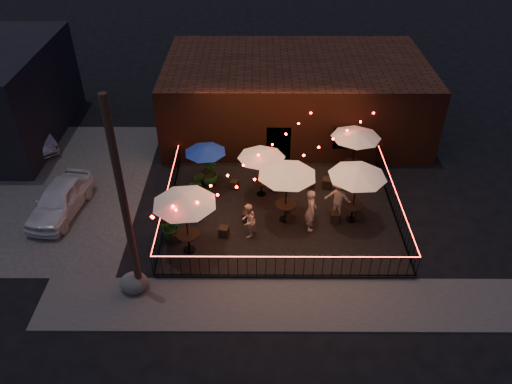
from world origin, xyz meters
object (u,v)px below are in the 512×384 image
utility_pole (124,206)px  cafe_table_3 (262,155)px  cafe_table_0 (184,200)px  cafe_table_2 (287,172)px  cafe_table_1 (205,150)px  cafe_table_4 (358,173)px  boulder (134,283)px  cooler (194,210)px  cafe_table_5 (356,134)px

utility_pole → cafe_table_3: bearing=52.5°
cafe_table_0 → cafe_table_2: bearing=26.4°
utility_pole → cafe_table_2: size_ratio=2.55×
cafe_table_1 → utility_pole: bearing=-106.4°
cafe_table_4 → boulder: 9.80m
boulder → cafe_table_3: bearing=51.1°
cafe_table_0 → cafe_table_2: (3.97, 1.97, -0.03)m
cafe_table_4 → cooler: cafe_table_4 is taller
cafe_table_2 → cafe_table_5: 4.76m
cafe_table_1 → cafe_table_3: 2.68m
cafe_table_2 → cafe_table_1: bearing=144.2°
utility_pole → cafe_table_0: (1.60, 2.07, -1.32)m
utility_pole → cafe_table_3: size_ratio=3.38×
cafe_table_5 → utility_pole: bearing=-140.4°
cafe_table_5 → cafe_table_2: bearing=-135.2°
utility_pole → cafe_table_3: (4.53, 5.91, -1.69)m
cafe_table_3 → cafe_table_4: cafe_table_4 is taller
cafe_table_1 → cafe_table_3: bearing=-16.0°
utility_pole → cafe_table_1: bearing=73.6°
cafe_table_0 → cafe_table_3: size_ratio=1.32×
cafe_table_1 → cafe_table_5: (6.98, 0.75, 0.41)m
cooler → cafe_table_2: bearing=8.2°
cafe_table_4 → cooler: size_ratio=3.41×
cooler → cafe_table_4: bearing=8.4°
cafe_table_0 → cafe_table_3: cafe_table_0 is taller
cafe_table_5 → boulder: size_ratio=2.68×
cafe_table_1 → cooler: cafe_table_1 is taller
utility_pole → cooler: 5.56m
cafe_table_0 → cafe_table_2: 4.43m
utility_pole → cafe_table_4: bearing=25.5°
cafe_table_3 → boulder: 7.79m
utility_pole → cafe_table_0: bearing=52.3°
cooler → boulder: bearing=-104.7°
utility_pole → cafe_table_0: size_ratio=2.56×
cafe_table_4 → cafe_table_0: bearing=-164.1°
cafe_table_2 → boulder: (-5.77, -4.02, -2.27)m
cafe_table_0 → cafe_table_5: cafe_table_0 is taller
cafe_table_3 → cafe_table_4: size_ratio=0.76×
cafe_table_2 → boulder: 7.39m
cafe_table_5 → cooler: (-7.34, -3.29, -1.90)m
cafe_table_2 → cooler: cafe_table_2 is taller
boulder → cafe_table_1: bearing=71.9°
cafe_table_1 → cafe_table_4: (6.50, -2.62, 0.51)m
cafe_table_0 → cafe_table_5: size_ratio=1.20×
cafe_table_0 → cafe_table_2: size_ratio=0.99×
cafe_table_5 → cafe_table_4: bearing=-98.2°
cafe_table_3 → boulder: bearing=-128.9°
cafe_table_1 → cafe_table_3: size_ratio=1.01×
cafe_table_3 → cooler: bearing=-148.5°
cafe_table_2 → cafe_table_4: (2.89, -0.02, -0.04)m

